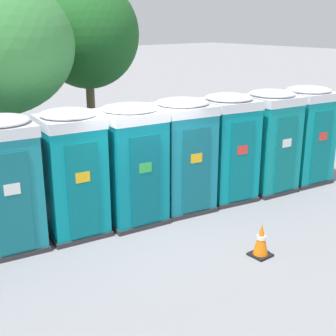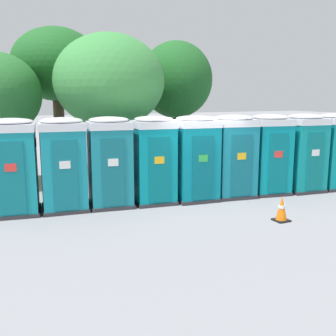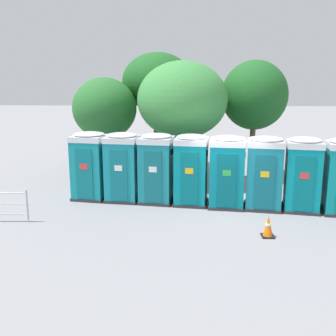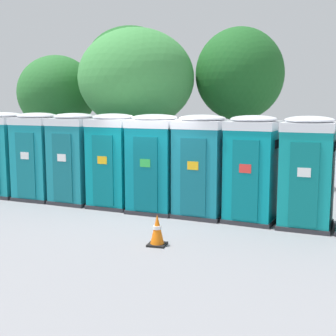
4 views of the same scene
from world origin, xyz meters
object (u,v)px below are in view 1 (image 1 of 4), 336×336
at_px(portapotty_4, 132,164).
at_px(street_tree_2, 87,35).
at_px(portapotty_3, 72,172).
at_px(portapotty_2, 5,183).
at_px(portapotty_5, 182,155).
at_px(portapotty_6, 227,147).
at_px(traffic_cone, 261,240).
at_px(portapotty_7, 269,141).
at_px(portapotty_8, 305,134).

height_order(portapotty_4, street_tree_2, street_tree_2).
bearing_deg(portapotty_3, portapotty_2, 171.61).
bearing_deg(street_tree_2, portapotty_4, -109.73).
height_order(portapotty_3, portapotty_4, same).
xyz_separation_m(portapotty_5, street_tree_2, (0.31, 4.54, 2.46)).
height_order(portapotty_3, portapotty_6, same).
bearing_deg(portapotty_6, traffic_cone, -122.90).
xyz_separation_m(portapotty_5, portapotty_6, (1.26, -0.16, 0.00)).
relative_size(portapotty_3, portapotty_6, 1.00).
distance_m(portapotty_5, portapotty_7, 2.54).
xyz_separation_m(portapotty_2, portapotty_6, (5.03, -0.74, 0.00)).
height_order(portapotty_5, street_tree_2, street_tree_2).
relative_size(portapotty_6, portapotty_8, 1.00).
xyz_separation_m(portapotty_8, traffic_cone, (-4.13, -2.11, -0.97)).
relative_size(portapotty_4, traffic_cone, 3.97).
xyz_separation_m(portapotty_3, portapotty_4, (1.25, -0.25, -0.00)).
bearing_deg(portapotty_2, portapotty_6, -8.33).
distance_m(portapotty_8, street_tree_2, 6.63).
relative_size(portapotty_3, portapotty_8, 1.00).
bearing_deg(portapotty_4, portapotty_7, -8.03).
bearing_deg(portapotty_6, portapotty_4, 173.19).
bearing_deg(portapotty_8, portapotty_7, 173.26).
xyz_separation_m(portapotty_6, traffic_cone, (-1.61, -2.49, -0.97)).
bearing_deg(portapotty_7, portapotty_5, 171.06).
bearing_deg(portapotty_3, street_tree_2, 55.75).
height_order(portapotty_8, traffic_cone, portapotty_8).
height_order(portapotty_4, portapotty_5, same).
bearing_deg(portapotty_8, street_tree_2, 124.24).
xyz_separation_m(portapotty_6, portapotty_8, (2.52, -0.38, -0.00)).
bearing_deg(portapotty_8, portapotty_6, 171.39).
bearing_deg(street_tree_2, portapotty_3, -124.25).
height_order(portapotty_3, portapotty_8, same).
bearing_deg(street_tree_2, portapotty_6, -78.63).
height_order(portapotty_3, portapotty_7, same).
distance_m(portapotty_3, portapotty_8, 6.36).
distance_m(portapotty_6, portapotty_7, 1.27).
distance_m(portapotty_3, portapotty_4, 1.27).
xyz_separation_m(portapotty_3, portapotty_6, (3.78, -0.55, -0.00)).
distance_m(portapotty_6, traffic_cone, 3.12).
bearing_deg(portapotty_8, portapotty_2, 171.58).
relative_size(portapotty_5, portapotty_7, 1.00).
bearing_deg(traffic_cone, portapotty_4, 108.17).
distance_m(portapotty_4, street_tree_2, 5.29).
distance_m(portapotty_7, portapotty_8, 1.27).
bearing_deg(portapotty_5, portapotty_7, -8.94).
xyz_separation_m(portapotty_7, portapotty_8, (1.26, -0.15, -0.00)).
relative_size(portapotty_3, portapotty_5, 1.00).
xyz_separation_m(portapotty_3, traffic_cone, (2.16, -3.04, -0.97)).
distance_m(portapotty_2, street_tree_2, 6.21).
height_order(portapotty_5, portapotty_6, same).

